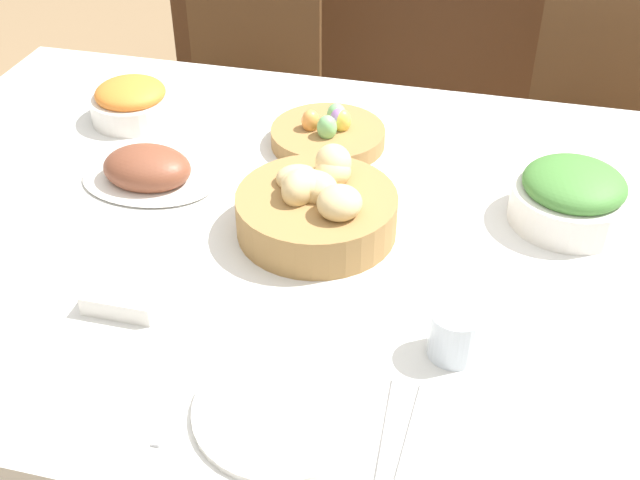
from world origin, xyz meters
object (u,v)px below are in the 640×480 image
(chair_far_right, at_px, (603,138))
(dinner_plate, at_px, (281,410))
(bread_basket, at_px, (317,206))
(ham_platter, at_px, (148,171))
(spoon, at_px, (411,436))
(butter_dish, at_px, (124,298))
(drinking_cup, at_px, (455,333))
(knife, at_px, (388,432))
(egg_basket, at_px, (329,134))
(sideboard, at_px, (380,29))
(green_salad_bowl, at_px, (572,196))
(chair_far_left, at_px, (239,96))
(carrot_bowl, at_px, (132,102))
(fork, at_px, (180,392))

(chair_far_right, xyz_separation_m, dinner_plate, (-0.50, -1.34, 0.26))
(bread_basket, xyz_separation_m, ham_platter, (-0.34, 0.07, -0.02))
(spoon, bearing_deg, butter_dish, 165.31)
(drinking_cup, bearing_deg, knife, -111.34)
(ham_platter, relative_size, knife, 1.38)
(bread_basket, distance_m, dinner_plate, 0.42)
(egg_basket, height_order, ham_platter, egg_basket)
(sideboard, xyz_separation_m, butter_dish, (-0.05, -1.93, 0.32))
(green_salad_bowl, bearing_deg, ham_platter, -175.29)
(chair_far_left, distance_m, dinner_plate, 1.46)
(chair_far_left, xyz_separation_m, spoon, (0.70, -1.34, 0.26))
(bread_basket, distance_m, butter_dish, 0.36)
(spoon, distance_m, butter_dish, 0.48)
(green_salad_bowl, height_order, knife, green_salad_bowl)
(egg_basket, xyz_separation_m, knife, (0.25, -0.70, -0.02))
(drinking_cup, bearing_deg, chair_far_right, 75.82)
(carrot_bowl, height_order, drinking_cup, carrot_bowl)
(ham_platter, distance_m, dinner_plate, 0.62)
(sideboard, bearing_deg, chair_far_right, -44.60)
(ham_platter, xyz_separation_m, knife, (0.54, -0.48, -0.02))
(butter_dish, bearing_deg, dinner_plate, -26.56)
(green_salad_bowl, bearing_deg, chair_far_left, 138.11)
(chair_far_right, bearing_deg, spoon, -102.12)
(ham_platter, bearing_deg, fork, -61.99)
(green_salad_bowl, height_order, spoon, green_salad_bowl)
(knife, relative_size, drinking_cup, 2.46)
(spoon, relative_size, butter_dish, 1.65)
(chair_far_left, distance_m, spoon, 1.53)
(egg_basket, height_order, fork, egg_basket)
(chair_far_left, relative_size, knife, 4.85)
(green_salad_bowl, bearing_deg, chair_far_right, 80.05)
(carrot_bowl, bearing_deg, dinner_plate, -53.02)
(egg_basket, relative_size, ham_platter, 0.89)
(ham_platter, relative_size, green_salad_bowl, 1.25)
(knife, bearing_deg, carrot_bowl, 130.94)
(chair_far_right, height_order, egg_basket, chair_far_right)
(ham_platter, distance_m, drinking_cup, 0.68)
(chair_far_left, height_order, knife, chair_far_left)
(chair_far_right, bearing_deg, bread_basket, -119.15)
(dinner_plate, height_order, butter_dish, butter_dish)
(sideboard, distance_m, drinking_cup, 1.99)
(bread_basket, distance_m, drinking_cup, 0.36)
(chair_far_left, height_order, sideboard, chair_far_left)
(dinner_plate, distance_m, knife, 0.14)
(egg_basket, relative_size, drinking_cup, 3.03)
(dinner_plate, xyz_separation_m, knife, (0.14, 0.00, -0.00))
(sideboard, bearing_deg, spoon, -78.82)
(chair_far_right, height_order, carrot_bowl, chair_far_right)
(chair_far_right, relative_size, ham_platter, 3.51)
(chair_far_right, bearing_deg, dinner_plate, -108.82)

